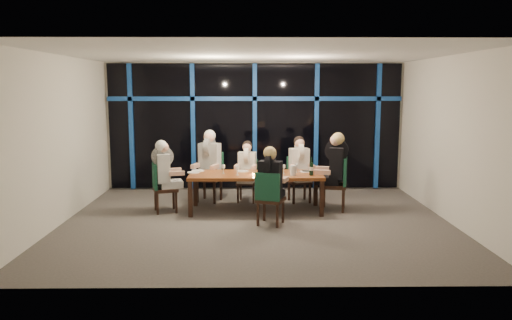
{
  "coord_description": "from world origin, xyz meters",
  "views": [
    {
      "loc": [
        -0.12,
        -8.83,
        2.45
      ],
      "look_at": [
        0.0,
        0.6,
        1.05
      ],
      "focal_mm": 35.0,
      "sensor_mm": 36.0,
      "label": 1
    }
  ],
  "objects_px": {
    "chair_far_right": "(298,176)",
    "chair_end_right": "(339,181)",
    "diner_near_mid": "(271,174)",
    "diner_far_right": "(300,159)",
    "dining_table": "(256,177)",
    "diner_far_left": "(209,155)",
    "chair_end_left": "(161,185)",
    "chair_far_mid": "(248,178)",
    "chair_far_left": "(211,174)",
    "diner_end_right": "(334,160)",
    "diner_far_mid": "(247,162)",
    "diner_end_left": "(165,165)",
    "chair_near_mid": "(269,196)",
    "wine_bottle": "(311,168)",
    "water_pitcher": "(293,171)"
  },
  "relations": [
    {
      "from": "chair_far_left",
      "to": "diner_far_left",
      "type": "bearing_deg",
      "value": -90.0
    },
    {
      "from": "chair_near_mid",
      "to": "diner_near_mid",
      "type": "height_order",
      "value": "diner_near_mid"
    },
    {
      "from": "diner_end_left",
      "to": "chair_near_mid",
      "type": "bearing_deg",
      "value": -133.55
    },
    {
      "from": "diner_far_left",
      "to": "water_pitcher",
      "type": "xyz_separation_m",
      "value": [
        1.7,
        -1.07,
        -0.15
      ]
    },
    {
      "from": "chair_far_left",
      "to": "diner_far_right",
      "type": "distance_m",
      "value": 1.93
    },
    {
      "from": "chair_end_left",
      "to": "chair_far_mid",
      "type": "bearing_deg",
      "value": -77.42
    },
    {
      "from": "chair_far_left",
      "to": "diner_far_left",
      "type": "xyz_separation_m",
      "value": [
        -0.03,
        -0.08,
        0.41
      ]
    },
    {
      "from": "chair_far_mid",
      "to": "diner_far_left",
      "type": "relative_size",
      "value": 0.87
    },
    {
      "from": "chair_near_mid",
      "to": "diner_end_left",
      "type": "xyz_separation_m",
      "value": [
        -2.0,
        1.0,
        0.39
      ]
    },
    {
      "from": "dining_table",
      "to": "diner_near_mid",
      "type": "bearing_deg",
      "value": -75.57
    },
    {
      "from": "chair_near_mid",
      "to": "diner_far_right",
      "type": "height_order",
      "value": "diner_far_right"
    },
    {
      "from": "diner_end_left",
      "to": "dining_table",
      "type": "bearing_deg",
      "value": -105.37
    },
    {
      "from": "diner_far_mid",
      "to": "diner_end_right",
      "type": "height_order",
      "value": "diner_end_right"
    },
    {
      "from": "diner_far_left",
      "to": "diner_end_left",
      "type": "bearing_deg",
      "value": -113.25
    },
    {
      "from": "chair_far_left",
      "to": "chair_far_right",
      "type": "relative_size",
      "value": 1.09
    },
    {
      "from": "chair_far_mid",
      "to": "chair_near_mid",
      "type": "distance_m",
      "value": 1.97
    },
    {
      "from": "chair_far_left",
      "to": "dining_table",
      "type": "bearing_deg",
      "value": -26.57
    },
    {
      "from": "chair_far_mid",
      "to": "dining_table",
      "type": "bearing_deg",
      "value": -70.32
    },
    {
      "from": "chair_far_mid",
      "to": "diner_far_right",
      "type": "height_order",
      "value": "diner_far_right"
    },
    {
      "from": "chair_far_right",
      "to": "chair_near_mid",
      "type": "relative_size",
      "value": 1.0
    },
    {
      "from": "diner_far_mid",
      "to": "water_pitcher",
      "type": "height_order",
      "value": "diner_far_mid"
    },
    {
      "from": "diner_end_left",
      "to": "chair_far_mid",
      "type": "bearing_deg",
      "value": -76.87
    },
    {
      "from": "diner_far_left",
      "to": "diner_far_mid",
      "type": "height_order",
      "value": "diner_far_left"
    },
    {
      "from": "water_pitcher",
      "to": "chair_far_right",
      "type": "bearing_deg",
      "value": 97.33
    },
    {
      "from": "chair_end_left",
      "to": "diner_far_right",
      "type": "xyz_separation_m",
      "value": [
        2.79,
        0.86,
        0.37
      ]
    },
    {
      "from": "chair_far_right",
      "to": "chair_end_left",
      "type": "xyz_separation_m",
      "value": [
        -2.77,
        -0.94,
        0.01
      ]
    },
    {
      "from": "chair_end_left",
      "to": "diner_far_mid",
      "type": "relative_size",
      "value": 1.12
    },
    {
      "from": "chair_end_left",
      "to": "wine_bottle",
      "type": "xyz_separation_m",
      "value": [
        2.92,
        -0.12,
        0.35
      ]
    },
    {
      "from": "diner_end_right",
      "to": "diner_far_mid",
      "type": "bearing_deg",
      "value": -100.77
    },
    {
      "from": "chair_near_mid",
      "to": "diner_end_left",
      "type": "relative_size",
      "value": 1.02
    },
    {
      "from": "chair_end_right",
      "to": "diner_near_mid",
      "type": "distance_m",
      "value": 1.75
    },
    {
      "from": "diner_far_mid",
      "to": "diner_far_right",
      "type": "height_order",
      "value": "diner_far_right"
    },
    {
      "from": "diner_end_right",
      "to": "wine_bottle",
      "type": "bearing_deg",
      "value": -49.86
    },
    {
      "from": "chair_far_right",
      "to": "chair_near_mid",
      "type": "bearing_deg",
      "value": -121.89
    },
    {
      "from": "diner_far_mid",
      "to": "wine_bottle",
      "type": "height_order",
      "value": "diner_far_mid"
    },
    {
      "from": "chair_far_right",
      "to": "wine_bottle",
      "type": "relative_size",
      "value": 2.7
    },
    {
      "from": "chair_far_right",
      "to": "chair_end_right",
      "type": "height_order",
      "value": "chair_end_right"
    },
    {
      "from": "diner_end_right",
      "to": "chair_end_right",
      "type": "bearing_deg",
      "value": 90.0
    },
    {
      "from": "chair_end_left",
      "to": "diner_end_right",
      "type": "relative_size",
      "value": 0.94
    },
    {
      "from": "water_pitcher",
      "to": "chair_near_mid",
      "type": "bearing_deg",
      "value": -102.02
    },
    {
      "from": "chair_end_right",
      "to": "diner_end_left",
      "type": "xyz_separation_m",
      "value": [
        -3.41,
        -0.09,
        0.33
      ]
    },
    {
      "from": "chair_far_mid",
      "to": "wine_bottle",
      "type": "xyz_separation_m",
      "value": [
        1.23,
        -1.08,
        0.39
      ]
    },
    {
      "from": "chair_far_mid",
      "to": "chair_end_left",
      "type": "bearing_deg",
      "value": -141.61
    },
    {
      "from": "chair_far_mid",
      "to": "wine_bottle",
      "type": "bearing_deg",
      "value": -32.27
    },
    {
      "from": "wine_bottle",
      "to": "water_pitcher",
      "type": "relative_size",
      "value": 1.83
    },
    {
      "from": "diner_far_left",
      "to": "chair_end_left",
      "type": "bearing_deg",
      "value": -115.22
    },
    {
      "from": "dining_table",
      "to": "diner_far_left",
      "type": "distance_m",
      "value": 1.34
    },
    {
      "from": "chair_end_right",
      "to": "chair_end_left",
      "type": "bearing_deg",
      "value": -75.54
    },
    {
      "from": "chair_far_right",
      "to": "diner_far_right",
      "type": "bearing_deg",
      "value": -90.0
    },
    {
      "from": "chair_end_left",
      "to": "diner_near_mid",
      "type": "bearing_deg",
      "value": -130.11
    }
  ]
}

